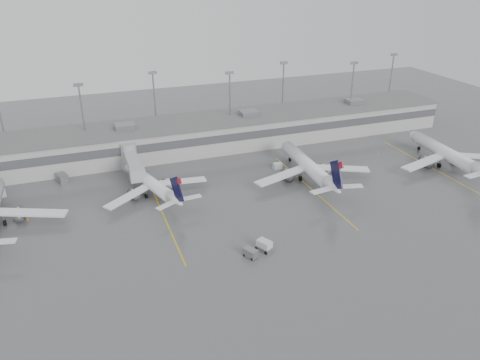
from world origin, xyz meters
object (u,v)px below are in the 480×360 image
object	(u,v)px
jet_far_right	(447,154)
baggage_tug	(264,246)
jet_mid_left	(152,184)
jet_mid_right	(309,166)

from	to	relation	value
jet_far_right	baggage_tug	xyz separation A→B (m)	(-59.35, -19.91, -2.58)
jet_mid_left	baggage_tug	xyz separation A→B (m)	(15.09, -29.34, -2.06)
jet_mid_left	jet_far_right	bearing A→B (deg)	-23.89
jet_mid_right	jet_far_right	distance (m)	37.59
jet_mid_left	jet_far_right	world-z (taller)	jet_far_right
jet_far_right	jet_mid_left	bearing A→B (deg)	177.68
jet_mid_right	jet_far_right	bearing A→B (deg)	-4.92
jet_mid_left	jet_mid_right	size ratio (longest dim) A/B	0.83
jet_far_right	baggage_tug	size ratio (longest dim) A/B	9.21
jet_mid_left	jet_mid_right	xyz separation A→B (m)	(37.20, -4.30, 0.51)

